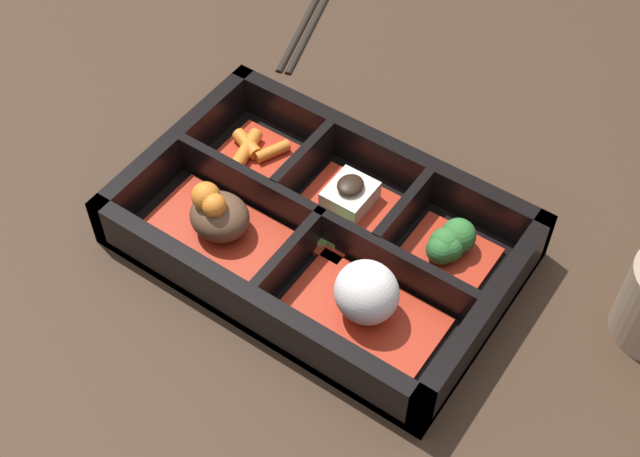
# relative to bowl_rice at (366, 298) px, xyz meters

# --- Properties ---
(ground_plane) EXTENTS (3.00, 3.00, 0.00)m
(ground_plane) POSITION_rel_bowl_rice_xyz_m (0.07, -0.04, -0.03)
(ground_plane) COLOR #382619
(bento_base) EXTENTS (0.31, 0.20, 0.01)m
(bento_base) POSITION_rel_bowl_rice_xyz_m (0.07, -0.04, -0.03)
(bento_base) COLOR black
(bento_base) RESTS_ON ground_plane
(bento_rim) EXTENTS (0.31, 0.20, 0.05)m
(bento_rim) POSITION_rel_bowl_rice_xyz_m (0.07, -0.04, -0.01)
(bento_rim) COLOR black
(bento_rim) RESTS_ON ground_plane
(bowl_rice) EXTENTS (0.12, 0.07, 0.06)m
(bowl_rice) POSITION_rel_bowl_rice_xyz_m (0.00, 0.00, 0.00)
(bowl_rice) COLOR #B22D19
(bowl_rice) RESTS_ON bento_base
(bowl_stew) EXTENTS (0.12, 0.07, 0.05)m
(bowl_stew) POSITION_rel_bowl_rice_xyz_m (0.14, 0.00, -0.00)
(bowl_stew) COLOR #B22D19
(bowl_stew) RESTS_ON bento_base
(bowl_greens) EXTENTS (0.07, 0.06, 0.03)m
(bowl_greens) POSITION_rel_bowl_rice_xyz_m (-0.02, -0.08, -0.01)
(bowl_greens) COLOR #B22D19
(bowl_greens) RESTS_ON bento_base
(bowl_tofu) EXTENTS (0.08, 0.06, 0.03)m
(bowl_tofu) POSITION_rel_bowl_rice_xyz_m (0.07, -0.08, -0.01)
(bowl_tofu) COLOR #B22D19
(bowl_tofu) RESTS_ON bento_base
(bowl_carrots) EXTENTS (0.07, 0.06, 0.02)m
(bowl_carrots) POSITION_rel_bowl_rice_xyz_m (0.16, -0.08, -0.02)
(bowl_carrots) COLOR #B22D19
(bowl_carrots) RESTS_ON bento_base
(bowl_pickles) EXTENTS (0.04, 0.03, 0.01)m
(bowl_pickles) POSITION_rel_bowl_rice_xyz_m (0.06, -0.04, -0.02)
(bowl_pickles) COLOR #B22D19
(bowl_pickles) RESTS_ON bento_base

